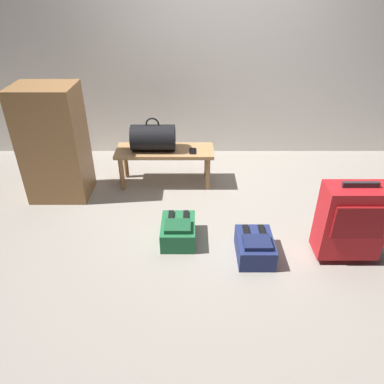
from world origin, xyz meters
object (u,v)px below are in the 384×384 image
Objects in this scene: bench at (165,155)px; suitcase_upright_red at (351,221)px; side_cabinet at (55,144)px; duffel_bag_black at (154,137)px; backpack_navy at (255,247)px; backpack_green at (179,231)px; cell_phone at (193,151)px.

suitcase_upright_red is (1.47, -1.18, 0.01)m from bench.
side_cabinet reaches higher than suitcase_upright_red.
bench is 2.27× the size of duffel_bag_black.
side_cabinet is (-1.03, -0.22, 0.22)m from bench.
side_cabinet reaches higher than backpack_navy.
backpack_green is 1.00× the size of backpack_navy.
side_cabinet is at bearing 147.64° from backpack_green.
backpack_navy is at bearing -56.90° from bench.
bench is 1.08m from side_cabinet.
backpack_green is at bearing 171.10° from suitcase_upright_red.
side_cabinet is (-0.92, -0.22, 0.03)m from duffel_bag_black.
bench is at bearing 141.16° from suitcase_upright_red.
suitcase_upright_red reaches higher than backpack_navy.
bench is at bearing 0.00° from duffel_bag_black.
backpack_navy is (0.49, -1.14, -0.30)m from cell_phone.
bench is 1.48× the size of suitcase_upright_red.
side_cabinet is at bearing -172.46° from cell_phone.
bench is at bearing 123.10° from backpack_navy.
suitcase_upright_red is 2.69m from side_cabinet.
cell_phone is 0.21× the size of suitcase_upright_red.
side_cabinet is (-1.80, 0.96, 0.46)m from backpack_navy.
duffel_bag_black is 3.06× the size of cell_phone.
backpack_navy is at bearing -53.30° from duffel_bag_black.
bench is at bearing 12.22° from side_cabinet.
duffel_bag_black is at bearing 13.63° from side_cabinet.
bench is 0.30m from cell_phone.
suitcase_upright_red reaches higher than bench.
backpack_navy is (0.88, -1.19, -0.43)m from duffel_bag_black.
duffel_bag_black is 0.95m from side_cabinet.
suitcase_upright_red is 1.77× the size of backpack_navy.
bench is 6.94× the size of cell_phone.
duffel_bag_black is at bearing 143.18° from suitcase_upright_red.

